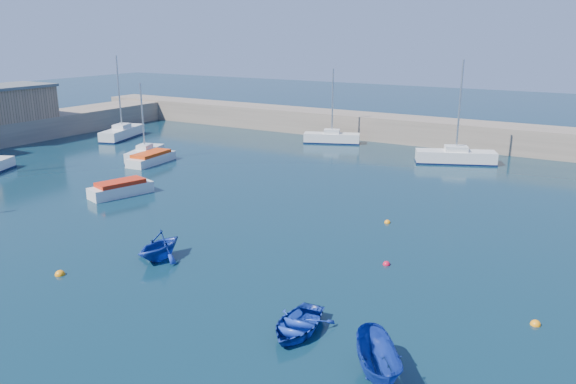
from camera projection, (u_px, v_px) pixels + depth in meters
The scene contains 16 objects.
ground at pixel (119, 345), 21.62m from camera, with size 220.00×220.00×0.00m, color #0C2836.
back_wall at pixel (448, 133), 59.29m from camera, with size 96.00×4.50×2.60m, color #7B6C5D.
brick_shed_a at pixel (9, 104), 60.95m from camera, with size 6.00×8.00×3.40m, color #936F55.
sailboat_3 at pixel (145, 153), 52.97m from camera, with size 3.01×5.51×7.11m.
sailboat_4 at pixel (122, 133), 63.46m from camera, with size 3.94×7.21×9.13m.
sailboat_5 at pixel (332, 138), 60.67m from camera, with size 6.16×3.73×7.92m.
sailboat_6 at pixel (456, 156), 51.35m from camera, with size 7.30×4.59×9.30m.
motorboat_1 at pixel (121, 189), 41.25m from camera, with size 2.85×4.84×1.12m.
motorboat_2 at pixel (151, 158), 51.34m from camera, with size 2.28×5.26×1.05m.
dinghy_center at pixel (297, 325), 22.44m from camera, with size 2.42×3.38×0.70m, color #163299.
dinghy_left at pixel (159, 245), 29.59m from camera, with size 2.56×2.96×1.56m, color #163299.
dinghy_right at pixel (379, 362), 19.25m from camera, with size 1.37×3.65×1.41m, color #163299.
buoy_0 at pixel (60, 275), 27.86m from camera, with size 0.50×0.50×0.50m, color orange.
buoy_1 at pixel (386, 265), 29.08m from camera, with size 0.39×0.39×0.39m, color red.
buoy_2 at pixel (535, 325), 23.12m from camera, with size 0.43×0.43×0.43m, color orange.
buoy_3 at pixel (387, 223), 35.46m from camera, with size 0.39×0.39×0.39m, color orange.
Camera 1 is at (15.39, -13.15, 11.64)m, focal length 35.00 mm.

